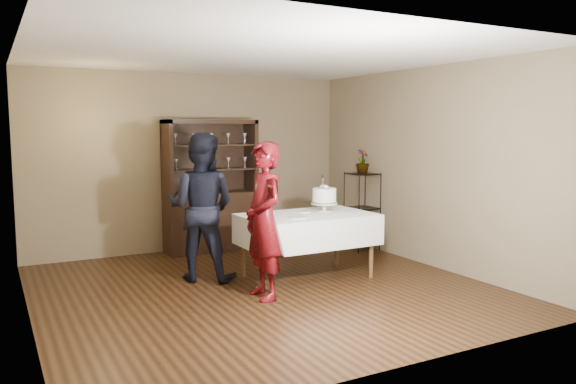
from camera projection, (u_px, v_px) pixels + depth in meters
name	position (u px, v px, depth m)	size (l,w,h in m)	color
floor	(263.00, 288.00, 6.61)	(5.00, 5.00, 0.00)	black
ceiling	(262.00, 55.00, 6.31)	(5.00, 5.00, 0.00)	silver
back_wall	(192.00, 162.00, 8.65)	(5.00, 0.02, 2.70)	brown
wall_left	(23.00, 184.00, 5.28)	(0.02, 5.00, 2.70)	brown
wall_right	(428.00, 167.00, 7.64)	(0.02, 5.00, 2.70)	brown
china_hutch	(211.00, 207.00, 8.60)	(1.40, 0.48, 2.00)	black
plant_etagere	(362.00, 208.00, 8.66)	(0.42, 0.42, 1.20)	black
cake_table	(307.00, 229.00, 7.00)	(1.63, 1.01, 0.81)	silver
woman	(264.00, 221.00, 6.14)	(0.63, 0.42, 1.74)	#37050B
man	(201.00, 207.00, 6.90)	(0.88, 0.69, 1.82)	black
cake	(324.00, 197.00, 7.20)	(0.34, 0.34, 0.47)	silver
plate_near	(297.00, 217.00, 6.68)	(0.21, 0.21, 0.01)	silver
plate_far	(304.00, 212.00, 7.14)	(0.18, 0.18, 0.01)	silver
potted_plant	(363.00, 161.00, 8.59)	(0.20, 0.20, 0.36)	#496932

